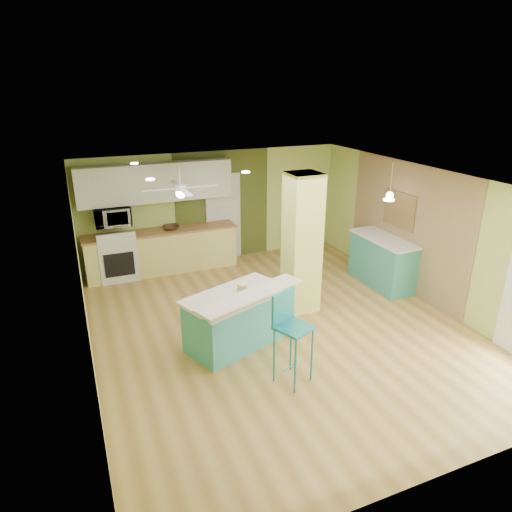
# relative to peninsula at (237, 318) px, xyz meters

# --- Properties ---
(floor) EXTENTS (6.00, 7.00, 0.01)m
(floor) POSITION_rel_peninsula_xyz_m (0.84, 0.22, -0.46)
(floor) COLOR olive
(floor) RESTS_ON ground
(ceiling) EXTENTS (6.00, 7.00, 0.01)m
(ceiling) POSITION_rel_peninsula_xyz_m (0.84, 0.22, 2.05)
(ceiling) COLOR white
(ceiling) RESTS_ON wall_back
(wall_back) EXTENTS (6.00, 0.01, 2.50)m
(wall_back) POSITION_rel_peninsula_xyz_m (0.84, 3.72, 0.79)
(wall_back) COLOR #B8C96B
(wall_back) RESTS_ON floor
(wall_front) EXTENTS (6.00, 0.01, 2.50)m
(wall_front) POSITION_rel_peninsula_xyz_m (0.84, -3.29, 0.79)
(wall_front) COLOR #B8C96B
(wall_front) RESTS_ON floor
(wall_left) EXTENTS (0.01, 7.00, 2.50)m
(wall_left) POSITION_rel_peninsula_xyz_m (-2.16, 0.22, 0.79)
(wall_left) COLOR #B8C96B
(wall_left) RESTS_ON floor
(wall_right) EXTENTS (0.01, 7.00, 2.50)m
(wall_right) POSITION_rel_peninsula_xyz_m (3.85, 0.22, 0.79)
(wall_right) COLOR #B8C96B
(wall_right) RESTS_ON floor
(wood_panel) EXTENTS (0.02, 3.40, 2.50)m
(wood_panel) POSITION_rel_peninsula_xyz_m (3.83, 0.82, 0.79)
(wood_panel) COLOR #85684C
(wood_panel) RESTS_ON floor
(olive_accent) EXTENTS (2.20, 0.02, 2.50)m
(olive_accent) POSITION_rel_peninsula_xyz_m (1.04, 3.71, 0.79)
(olive_accent) COLOR #485020
(olive_accent) RESTS_ON floor
(interior_door) EXTENTS (0.82, 0.05, 2.00)m
(interior_door) POSITION_rel_peninsula_xyz_m (1.04, 3.68, 0.54)
(interior_door) COLOR silver
(interior_door) RESTS_ON floor
(column) EXTENTS (0.55, 0.55, 2.50)m
(column) POSITION_rel_peninsula_xyz_m (1.49, 0.72, 0.79)
(column) COLOR #D3DA65
(column) RESTS_ON floor
(kitchen_run) EXTENTS (3.25, 0.63, 0.94)m
(kitchen_run) POSITION_rel_peninsula_xyz_m (-0.46, 3.42, 0.01)
(kitchen_run) COLOR #D2C56D
(kitchen_run) RESTS_ON floor
(stove) EXTENTS (0.76, 0.66, 1.08)m
(stove) POSITION_rel_peninsula_xyz_m (-1.41, 3.41, 0.00)
(stove) COLOR silver
(stove) RESTS_ON floor
(upper_cabinets) EXTENTS (3.20, 0.34, 0.80)m
(upper_cabinets) POSITION_rel_peninsula_xyz_m (-0.46, 3.54, 1.49)
(upper_cabinets) COLOR silver
(upper_cabinets) RESTS_ON wall_back
(microwave) EXTENTS (0.70, 0.48, 0.39)m
(microwave) POSITION_rel_peninsula_xyz_m (-1.41, 3.42, 0.89)
(microwave) COLOR white
(microwave) RESTS_ON wall_back
(ceiling_fan) EXTENTS (1.41, 1.41, 0.61)m
(ceiling_fan) POSITION_rel_peninsula_xyz_m (-0.26, 2.22, 1.62)
(ceiling_fan) COLOR white
(ceiling_fan) RESTS_ON ceiling
(pendant_lamp) EXTENTS (0.14, 0.14, 0.69)m
(pendant_lamp) POSITION_rel_peninsula_xyz_m (3.49, 0.97, 1.43)
(pendant_lamp) COLOR white
(pendant_lamp) RESTS_ON ceiling
(wall_decor) EXTENTS (0.03, 0.90, 0.70)m
(wall_decor) POSITION_rel_peninsula_xyz_m (3.81, 1.02, 1.09)
(wall_decor) COLOR brown
(wall_decor) RESTS_ON wood_panel
(peninsula) EXTENTS (1.98, 1.54, 0.99)m
(peninsula) POSITION_rel_peninsula_xyz_m (0.00, 0.00, 0.00)
(peninsula) COLOR teal
(peninsula) RESTS_ON floor
(bar_stool) EXTENTS (0.58, 0.58, 1.32)m
(bar_stool) POSITION_rel_peninsula_xyz_m (0.34, -1.12, 0.42)
(bar_stool) COLOR teal
(bar_stool) RESTS_ON floor
(side_counter) EXTENTS (0.66, 1.55, 1.00)m
(side_counter) POSITION_rel_peninsula_xyz_m (3.54, 1.04, 0.04)
(side_counter) COLOR teal
(side_counter) RESTS_ON floor
(fruit_bowl) EXTENTS (0.36, 0.36, 0.08)m
(fruit_bowl) POSITION_rel_peninsula_xyz_m (-0.24, 3.40, 0.52)
(fruit_bowl) COLOR #3D2719
(fruit_bowl) RESTS_ON kitchen_run
(canister) EXTENTS (0.16, 0.16, 0.16)m
(canister) POSITION_rel_peninsula_xyz_m (0.10, 0.02, 0.48)
(canister) COLOR gold
(canister) RESTS_ON peninsula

